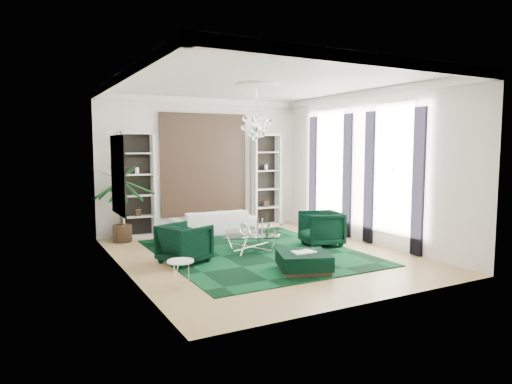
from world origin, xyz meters
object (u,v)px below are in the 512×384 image
sofa (213,222)px  armchair_left (185,243)px  coffee_table (251,242)px  ottoman_side (176,237)px  armchair_right (321,228)px  ottoman_front (304,262)px  palm (121,191)px  side_table (181,274)px

sofa → armchair_left: 3.18m
coffee_table → ottoman_side: coffee_table is taller
armchair_left → armchair_right: bearing=-112.0°
ottoman_front → palm: 5.27m
sofa → armchair_left: size_ratio=2.50×
coffee_table → ottoman_front: bearing=-88.6°
ottoman_side → ottoman_front: size_ratio=0.89×
armchair_left → ottoman_side: size_ratio=1.06×
armchair_right → ottoman_front: armchair_right is taller
sofa → side_table: bearing=62.3°
sofa → armchair_left: bearing=58.4°
armchair_left → coffee_table: bearing=-100.7°
armchair_right → ottoman_side: 3.59m
sofa → coffee_table: (0.00, -2.30, -0.13)m
armchair_right → side_table: size_ratio=2.01×
sofa → ottoman_side: bearing=34.0°
armchair_right → ottoman_front: size_ratio=0.98×
ottoman_side → armchair_right: bearing=-30.1°
armchair_left → side_table: armchair_left is taller
sofa → armchair_right: size_ratio=2.43×
ottoman_side → side_table: 3.45m
coffee_table → palm: bearing=135.6°
coffee_table → palm: 3.60m
sofa → coffee_table: sofa is taller
ottoman_side → ottoman_front: 3.82m
ottoman_front → sofa: bearing=90.7°
armchair_right → ottoman_side: bearing=-105.8°
armchair_right → ottoman_side: size_ratio=1.10×
sofa → palm: bearing=-0.5°
coffee_table → side_table: bearing=-141.8°
palm → armchair_left: bearing=-75.7°
armchair_left → coffee_table: (1.75, 0.35, -0.21)m
armchair_left → armchair_right: 3.50m
armchair_left → palm: bearing=-7.8°
sofa → side_table: 4.77m
coffee_table → armchair_right: bearing=-11.3°
coffee_table → side_table: 2.99m
armchair_left → side_table: bearing=136.2°
armchair_right → palm: palm is taller
palm → ottoman_front: bearing=-60.9°
side_table → palm: 4.38m
sofa → ottoman_side: 1.60m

